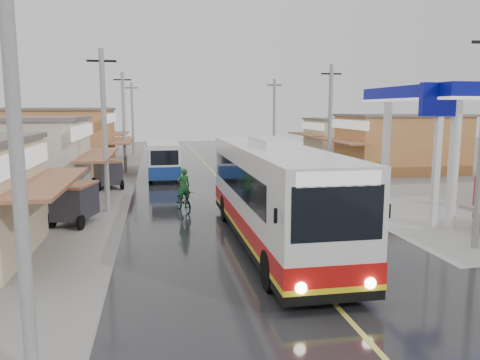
{
  "coord_description": "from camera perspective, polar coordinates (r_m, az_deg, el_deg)",
  "views": [
    {
      "loc": [
        -4.54,
        -14.93,
        5.12
      ],
      "look_at": [
        -1.07,
        4.27,
        2.14
      ],
      "focal_mm": 35.0,
      "sensor_mm": 36.0,
      "label": 1
    }
  ],
  "objects": [
    {
      "name": "utility_poles_right",
      "position": [
        32.49,
        10.7,
        -0.54
      ],
      "size": [
        1.6,
        36.0,
        8.0
      ],
      "primitive_type": null,
      "color": "gray",
      "rests_on": "ground"
    },
    {
      "name": "tricycle_far",
      "position": [
        31.48,
        -15.84,
        0.91
      ],
      "size": [
        2.23,
        2.56,
        1.83
      ],
      "rotation": [
        0.0,
        0.0,
        0.32
      ],
      "color": "#26262D",
      "rests_on": "ground"
    },
    {
      "name": "utility_poles_left",
      "position": [
        31.45,
        -14.6,
        -0.97
      ],
      "size": [
        1.6,
        50.0,
        8.0
      ],
      "primitive_type": null,
      "color": "gray",
      "rests_on": "ground"
    },
    {
      "name": "ground",
      "position": [
        16.43,
        6.42,
        -9.54
      ],
      "size": [
        120.0,
        120.0,
        0.0
      ],
      "primitive_type": "plane",
      "color": "slate",
      "rests_on": "ground"
    },
    {
      "name": "cyclist",
      "position": [
        23.54,
        -6.88,
        -2.13
      ],
      "size": [
        1.23,
        2.17,
        2.22
      ],
      "rotation": [
        0.0,
        0.0,
        0.26
      ],
      "color": "black",
      "rests_on": "ground"
    },
    {
      "name": "tricycle_near",
      "position": [
        22.1,
        -19.53,
        -2.44
      ],
      "size": [
        2.08,
        2.69,
        1.84
      ],
      "rotation": [
        0.0,
        0.0,
        -0.26
      ],
      "color": "#26262D",
      "rests_on": "ground"
    },
    {
      "name": "road",
      "position": [
        30.7,
        -1.6,
        -0.9
      ],
      "size": [
        12.0,
        90.0,
        0.02
      ],
      "primitive_type": "cube",
      "color": "black",
      "rests_on": "ground"
    },
    {
      "name": "second_bus",
      "position": [
        35.49,
        -9.41,
        2.62
      ],
      "size": [
        2.32,
        8.12,
        2.68
      ],
      "rotation": [
        0.0,
        0.0,
        0.02
      ],
      "color": "silver",
      "rests_on": "road"
    },
    {
      "name": "shopfronts_right",
      "position": [
        33.67,
        25.4,
        -0.91
      ],
      "size": [
        11.0,
        44.0,
        4.8
      ],
      "primitive_type": null,
      "color": "#B3AD9D",
      "rests_on": "ground"
    },
    {
      "name": "shopfronts_left",
      "position": [
        34.38,
        -24.36,
        -0.66
      ],
      "size": [
        11.0,
        44.0,
        5.2
      ],
      "primitive_type": null,
      "color": "tan",
      "rests_on": "ground"
    },
    {
      "name": "centre_line",
      "position": [
        30.7,
        -1.6,
        -0.88
      ],
      "size": [
        0.15,
        90.0,
        0.01
      ],
      "primitive_type": "cube",
      "color": "#D8CC4C",
      "rests_on": "road"
    },
    {
      "name": "coach_bus",
      "position": [
        17.66,
        3.95,
        -1.71
      ],
      "size": [
        3.03,
        12.91,
        4.03
      ],
      "rotation": [
        0.0,
        0.0,
        0.0
      ],
      "color": "silver",
      "rests_on": "road"
    }
  ]
}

